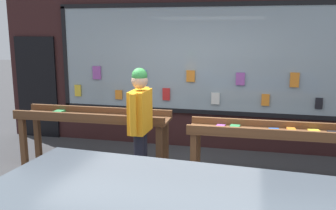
{
  "coord_description": "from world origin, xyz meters",
  "views": [
    {
      "loc": [
        1.14,
        -4.6,
        2.24
      ],
      "look_at": [
        -0.12,
        0.67,
        1.14
      ],
      "focal_mm": 40.0,
      "sensor_mm": 36.0,
      "label": 1
    }
  ],
  "objects": [
    {
      "name": "ground_plane",
      "position": [
        0.0,
        0.0,
        0.0
      ],
      "size": [
        40.0,
        40.0,
        0.0
      ],
      "primitive_type": "plane",
      "color": "#38383A"
    },
    {
      "name": "shopfront_facade",
      "position": [
        -0.03,
        2.39,
        1.83
      ],
      "size": [
        7.83,
        0.29,
        3.7
      ],
      "color": "#331919",
      "rests_on": "ground_plane"
    },
    {
      "name": "display_table_left",
      "position": [
        -1.43,
        0.87,
        0.76
      ],
      "size": [
        2.53,
        0.64,
        0.96
      ],
      "color": "brown",
      "rests_on": "ground_plane"
    },
    {
      "name": "display_table_right",
      "position": [
        1.43,
        0.87,
        0.71
      ],
      "size": [
        2.53,
        0.64,
        0.88
      ],
      "color": "brown",
      "rests_on": "ground_plane"
    },
    {
      "name": "person_browsing",
      "position": [
        -0.42,
        0.22,
        1.02
      ],
      "size": [
        0.23,
        0.68,
        1.73
      ],
      "rotation": [
        0.0,
        0.0,
        1.56
      ],
      "color": "black",
      "rests_on": "ground_plane"
    },
    {
      "name": "small_dog",
      "position": [
        -0.87,
        -0.02,
        0.27
      ],
      "size": [
        0.32,
        0.53,
        0.4
      ],
      "rotation": [
        0.0,
        0.0,
        1.92
      ],
      "color": "black",
      "rests_on": "ground_plane"
    }
  ]
}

